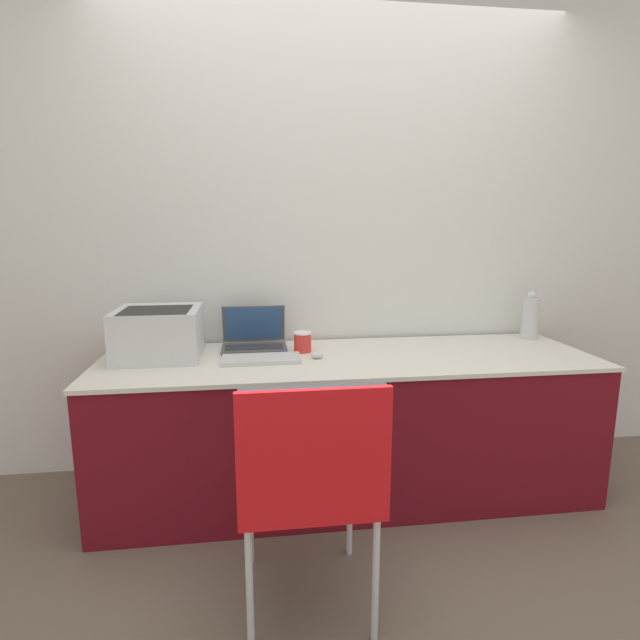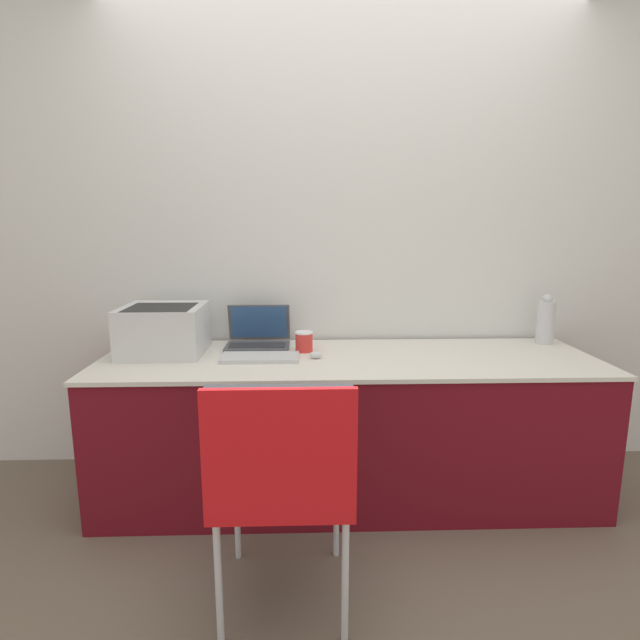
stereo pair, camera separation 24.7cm
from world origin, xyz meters
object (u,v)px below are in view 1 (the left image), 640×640
Objects in this scene: printer at (159,331)px; external_keyboard at (261,359)px; laptop_left at (254,339)px; mouse at (317,355)px; metal_pitcher at (530,317)px; chair at (310,470)px; coffee_cup at (303,342)px.

external_keyboard is (0.49, -0.14, -0.12)m from printer.
laptop_left is 0.27m from external_keyboard.
laptop_left is at bearing 139.91° from mouse.
printer is 2.04m from metal_pitcher.
printer is 0.44× the size of chair.
external_keyboard is at bearing -169.52° from metal_pitcher.
mouse is at bearing -9.35° from printer.
external_keyboard is 1.38× the size of metal_pitcher.
laptop_left is 1.23× the size of metal_pitcher.
chair is at bearing -56.65° from printer.
chair is at bearing -99.02° from mouse.
chair reaches higher than external_keyboard.
metal_pitcher is at bearing 12.23° from mouse.
external_keyboard is (0.03, -0.27, -0.04)m from laptop_left.
printer reaches higher than coffee_cup.
printer is at bearing -178.78° from coffee_cup.
external_keyboard is 0.27m from mouse.
chair is at bearing -94.39° from coffee_cup.
metal_pitcher is (1.26, 0.27, 0.11)m from mouse.
chair is (-1.40, -1.11, -0.27)m from metal_pitcher.
chair reaches higher than coffee_cup.
mouse is at bearing 80.98° from chair.
mouse is (0.27, 0.01, 0.01)m from external_keyboard.
coffee_cup reaches higher than mouse.
external_keyboard is 5.90× the size of mouse.
mouse is (0.77, -0.13, -0.11)m from printer.
chair is at bearing -81.06° from laptop_left.
printer is 6.24× the size of mouse.
printer reaches higher than laptop_left.
coffee_cup is (0.25, -0.12, 0.00)m from laptop_left.
printer reaches higher than chair.
metal_pitcher is at bearing 10.48° from external_keyboard.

